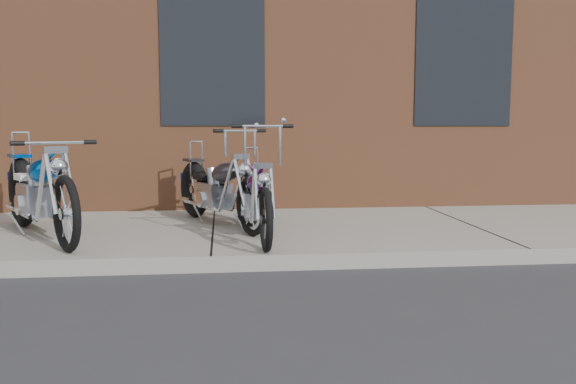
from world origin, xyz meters
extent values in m
plane|color=#2C2C32|center=(0.00, 0.00, 0.00)|extent=(120.00, 120.00, 0.00)
cube|color=gray|center=(0.00, 1.50, 0.07)|extent=(22.00, 3.00, 0.15)
torus|color=black|center=(0.44, 1.46, 0.48)|extent=(0.16, 0.67, 0.67)
torus|color=black|center=(0.51, 0.00, 0.45)|extent=(0.09, 0.60, 0.60)
cube|color=gray|center=(0.47, 0.86, 0.47)|extent=(0.28, 0.38, 0.28)
ellipsoid|color=#4A0F71|center=(0.48, 0.61, 0.74)|extent=(0.27, 0.52, 0.28)
cube|color=black|center=(0.46, 1.10, 0.66)|extent=(0.23, 0.27, 0.06)
cylinder|color=silver|center=(0.50, 0.12, 0.69)|extent=(0.05, 0.27, 0.50)
cylinder|color=silver|center=(0.50, 0.24, 1.31)|extent=(0.51, 0.05, 0.03)
cylinder|color=silver|center=(0.44, 1.38, 0.84)|extent=(0.02, 0.02, 0.44)
cylinder|color=silver|center=(0.57, 1.07, 0.35)|extent=(0.09, 0.83, 0.04)
torus|color=black|center=(-2.09, 1.69, 0.55)|extent=(0.53, 0.77, 0.79)
torus|color=black|center=(-1.23, 0.19, 0.51)|extent=(0.42, 0.66, 0.72)
cube|color=gray|center=(-1.74, 1.08, 0.54)|extent=(0.49, 0.54, 0.33)
ellipsoid|color=#0056BF|center=(-1.59, 0.81, 0.86)|extent=(0.55, 0.67, 0.34)
cube|color=silver|center=(-1.89, 1.33, 0.76)|extent=(0.38, 0.40, 0.07)
cylinder|color=silver|center=(-1.30, 0.31, 0.80)|extent=(0.20, 0.30, 0.59)
cylinder|color=silver|center=(-1.37, 0.43, 1.15)|extent=(0.54, 0.33, 0.03)
cylinder|color=silver|center=(-2.05, 1.62, 0.97)|extent=(0.03, 0.03, 0.53)
cylinder|color=silver|center=(-1.75, 1.36, 0.39)|extent=(0.54, 0.89, 0.05)
torus|color=black|center=(-0.18, 2.23, 0.50)|extent=(0.42, 0.70, 0.70)
torus|color=black|center=(0.47, 0.83, 0.47)|extent=(0.33, 0.61, 0.64)
cube|color=gray|center=(0.09, 1.66, 0.49)|extent=(0.41, 0.47, 0.29)
ellipsoid|color=#2E2C34|center=(0.20, 1.41, 0.78)|extent=(0.46, 0.60, 0.30)
cube|color=black|center=(-0.02, 1.89, 0.69)|extent=(0.33, 0.35, 0.06)
cylinder|color=silver|center=(0.42, 0.95, 0.73)|extent=(0.16, 0.27, 0.53)
cylinder|color=silver|center=(0.37, 1.06, 1.26)|extent=(0.50, 0.25, 0.03)
cylinder|color=silver|center=(-0.15, 2.16, 0.87)|extent=(0.03, 0.03, 0.47)
cylinder|color=silver|center=(0.10, 1.90, 0.37)|extent=(0.42, 0.82, 0.05)
camera|label=1|loc=(0.11, -5.37, 1.32)|focal=38.00mm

